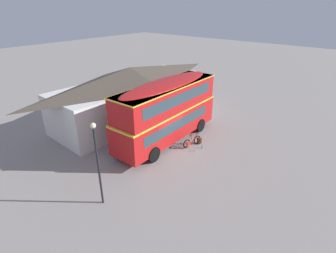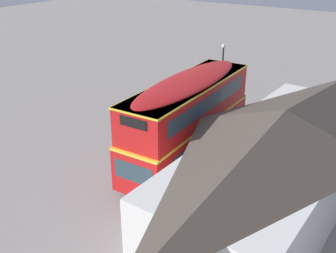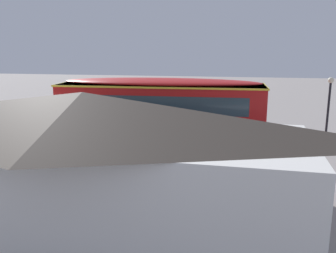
{
  "view_description": "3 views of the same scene",
  "coord_description": "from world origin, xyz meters",
  "px_view_note": "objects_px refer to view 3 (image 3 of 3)",
  "views": [
    {
      "loc": [
        -13.4,
        -11.36,
        9.96
      ],
      "look_at": [
        -0.17,
        -0.49,
        1.92
      ],
      "focal_mm": 28.43,
      "sensor_mm": 36.0,
      "label": 1
    },
    {
      "loc": [
        17.6,
        10.27,
        10.82
      ],
      "look_at": [
        0.52,
        -1.0,
        1.58
      ],
      "focal_mm": 42.99,
      "sensor_mm": 36.0,
      "label": 2
    },
    {
      "loc": [
        -2.39,
        16.94,
        6.22
      ],
      "look_at": [
        0.79,
        -0.35,
        2.33
      ],
      "focal_mm": 38.88,
      "sensor_mm": 36.0,
      "label": 3
    }
  ],
  "objects_px": {
    "backpack_on_ground": "(149,157)",
    "water_bottle_blue_sports": "(159,157)",
    "touring_bicycle": "(160,157)",
    "double_decker_bus": "(161,124)",
    "street_lamp": "(328,116)",
    "water_bottle_clear_plastic": "(170,158)"
  },
  "relations": [
    {
      "from": "backpack_on_ground",
      "to": "double_decker_bus",
      "type": "bearing_deg",
      "value": 116.86
    },
    {
      "from": "double_decker_bus",
      "to": "touring_bicycle",
      "type": "relative_size",
      "value": 5.74
    },
    {
      "from": "water_bottle_blue_sports",
      "to": "double_decker_bus",
      "type": "bearing_deg",
      "value": 103.17
    },
    {
      "from": "backpack_on_ground",
      "to": "street_lamp",
      "type": "distance_m",
      "value": 9.37
    },
    {
      "from": "touring_bicycle",
      "to": "water_bottle_blue_sports",
      "type": "relative_size",
      "value": 7.79
    },
    {
      "from": "double_decker_bus",
      "to": "backpack_on_ground",
      "type": "xyz_separation_m",
      "value": [
        1.15,
        -2.28,
        -2.37
      ]
    },
    {
      "from": "double_decker_bus",
      "to": "water_bottle_clear_plastic",
      "type": "distance_m",
      "value": 3.7
    },
    {
      "from": "touring_bicycle",
      "to": "water_bottle_blue_sports",
      "type": "height_order",
      "value": "touring_bicycle"
    },
    {
      "from": "backpack_on_ground",
      "to": "touring_bicycle",
      "type": "bearing_deg",
      "value": 160.94
    },
    {
      "from": "water_bottle_clear_plastic",
      "to": "water_bottle_blue_sports",
      "type": "bearing_deg",
      "value": -12.96
    },
    {
      "from": "street_lamp",
      "to": "double_decker_bus",
      "type": "bearing_deg",
      "value": 13.78
    },
    {
      "from": "backpack_on_ground",
      "to": "water_bottle_blue_sports",
      "type": "height_order",
      "value": "backpack_on_ground"
    },
    {
      "from": "double_decker_bus",
      "to": "water_bottle_blue_sports",
      "type": "xyz_separation_m",
      "value": [
        0.67,
        -2.85,
        -2.54
      ]
    },
    {
      "from": "street_lamp",
      "to": "water_bottle_blue_sports",
      "type": "bearing_deg",
      "value": -6.26
    },
    {
      "from": "backpack_on_ground",
      "to": "street_lamp",
      "type": "xyz_separation_m",
      "value": [
        -8.98,
        0.36,
        2.67
      ]
    },
    {
      "from": "water_bottle_blue_sports",
      "to": "street_lamp",
      "type": "distance_m",
      "value": 9.01
    },
    {
      "from": "backpack_on_ground",
      "to": "water_bottle_clear_plastic",
      "type": "relative_size",
      "value": 2.09
    },
    {
      "from": "backpack_on_ground",
      "to": "water_bottle_clear_plastic",
      "type": "distance_m",
      "value": 1.23
    },
    {
      "from": "touring_bicycle",
      "to": "backpack_on_ground",
      "type": "bearing_deg",
      "value": -19.06
    },
    {
      "from": "backpack_on_ground",
      "to": "water_bottle_blue_sports",
      "type": "distance_m",
      "value": 0.77
    },
    {
      "from": "double_decker_bus",
      "to": "touring_bicycle",
      "type": "distance_m",
      "value": 3.08
    },
    {
      "from": "street_lamp",
      "to": "water_bottle_clear_plastic",
      "type": "bearing_deg",
      "value": -5.69
    }
  ]
}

